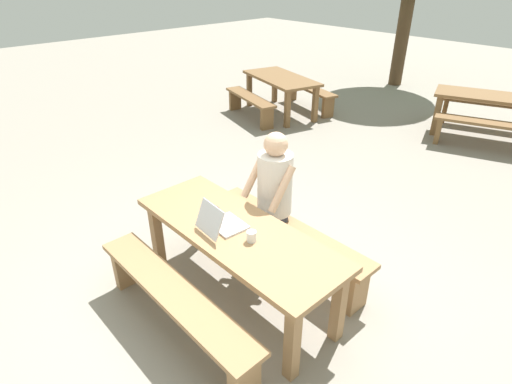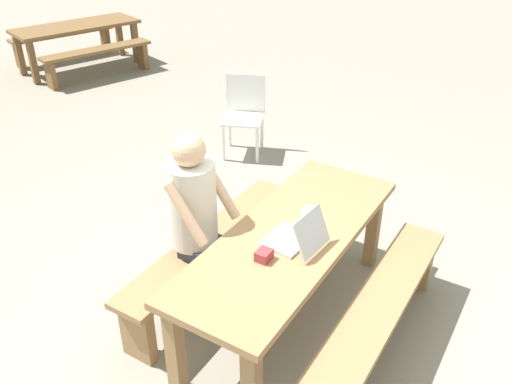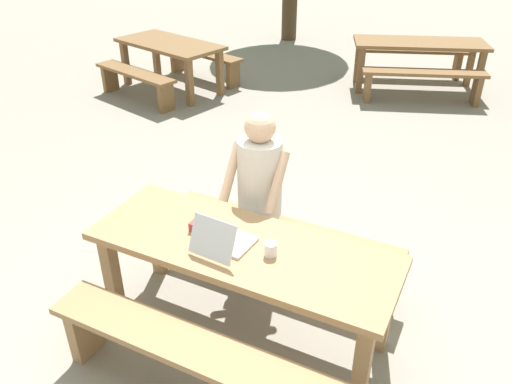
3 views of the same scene
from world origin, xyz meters
TOP-DOWN VIEW (x-y plane):
  - ground_plane at (0.00, 0.00)m, footprint 30.00×30.00m
  - picnic_table_front at (0.00, 0.00)m, footprint 2.02×0.73m
  - bench_near at (0.00, -0.65)m, footprint 1.86×0.30m
  - bench_far at (0.00, 0.65)m, footprint 1.86×0.30m
  - laptop at (-0.09, -0.09)m, footprint 0.33×0.38m
  - small_pouch at (-0.33, 0.01)m, footprint 0.10×0.08m
  - coffee_mug at (0.21, -0.02)m, footprint 0.08×0.08m
  - person_seated at (-0.19, 0.62)m, footprint 0.44×0.42m
  - plastic_chair at (2.14, 1.75)m, footprint 0.58×0.58m
  - picnic_table_mid at (3.34, 5.72)m, footprint 2.08×1.32m
  - bench_mid_south at (3.14, 5.09)m, footprint 1.75×0.82m
  - bench_mid_north at (3.54, 6.35)m, footprint 1.75×0.82m

SIDE VIEW (x-z plane):
  - ground_plane at x=0.00m, z-range 0.00..0.00m
  - bench_mid_south at x=3.14m, z-range 0.12..0.58m
  - bench_mid_north at x=3.54m, z-range 0.12..0.58m
  - bench_near at x=0.00m, z-range 0.12..0.59m
  - bench_far at x=0.00m, z-range 0.12..0.59m
  - plastic_chair at x=2.14m, z-range 0.03..0.90m
  - picnic_table_mid at x=3.34m, z-range 0.25..0.96m
  - picnic_table_front at x=0.00m, z-range 0.26..1.00m
  - small_pouch at x=-0.33m, z-range 0.74..0.80m
  - coffee_mug at x=0.21m, z-range 0.74..0.83m
  - laptop at x=-0.09m, z-range 0.67..0.93m
  - person_seated at x=-0.19m, z-range 0.13..1.50m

